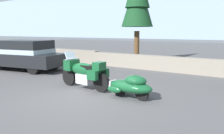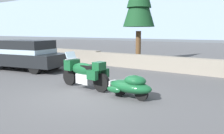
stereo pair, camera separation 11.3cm
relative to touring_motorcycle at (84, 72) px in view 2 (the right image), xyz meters
The scene contains 5 objects.
ground_plane 1.19m from the touring_motorcycle, 49.60° to the right, with size 80.00×80.00×0.00m, color #4C4C4F.
stone_guard_wall 5.31m from the touring_motorcycle, 79.93° to the left, with size 24.00×0.61×0.86m.
touring_motorcycle is the anchor object (origin of this frame).
car_shaped_trailer 2.05m from the touring_motorcycle, ahead, with size 2.22×0.84×0.76m.
suv_at_left_edge 5.57m from the touring_motorcycle, 166.44° to the left, with size 5.07×2.79×1.63m.
Camera 2 is at (4.65, -5.31, 2.09)m, focal length 35.35 mm.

